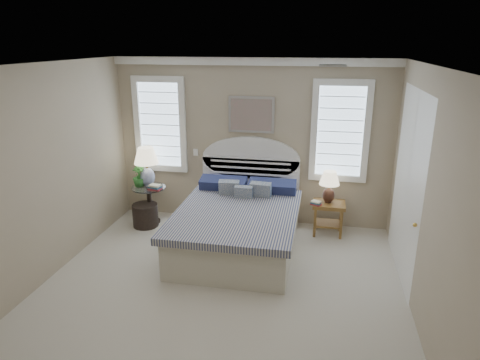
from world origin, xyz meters
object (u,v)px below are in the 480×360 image
at_px(floor_pot, 145,215).
at_px(lamp_right, 329,183).
at_px(bed, 239,222).
at_px(lamp_left, 146,162).
at_px(side_table_left, 150,201).
at_px(nightstand_right, 328,211).

relative_size(floor_pot, lamp_right, 0.82).
relative_size(bed, lamp_left, 3.46).
height_order(side_table_left, lamp_right, lamp_right).
bearing_deg(side_table_left, nightstand_right, 1.94).
distance_m(bed, lamp_right, 1.54).
distance_m(floor_pot, lamp_left, 0.88).
xyz_separation_m(bed, floor_pot, (-1.67, 0.43, -0.20)).
bearing_deg(bed, lamp_left, 158.12).
bearing_deg(lamp_left, lamp_right, 0.75).
bearing_deg(lamp_left, floor_pot, -84.10).
xyz_separation_m(side_table_left, floor_pot, (-0.02, -0.17, -0.20)).
height_order(bed, side_table_left, bed).
bearing_deg(floor_pot, lamp_right, 5.66).
xyz_separation_m(nightstand_right, lamp_right, (-0.02, 0.03, 0.46)).
relative_size(side_table_left, nightstand_right, 1.19).
distance_m(bed, nightstand_right, 1.47).
relative_size(side_table_left, floor_pot, 1.51).
distance_m(bed, lamp_left, 1.94).
height_order(floor_pot, lamp_left, lamp_left).
height_order(bed, lamp_right, bed).
relative_size(bed, side_table_left, 3.61).
relative_size(nightstand_right, lamp_right, 1.04).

